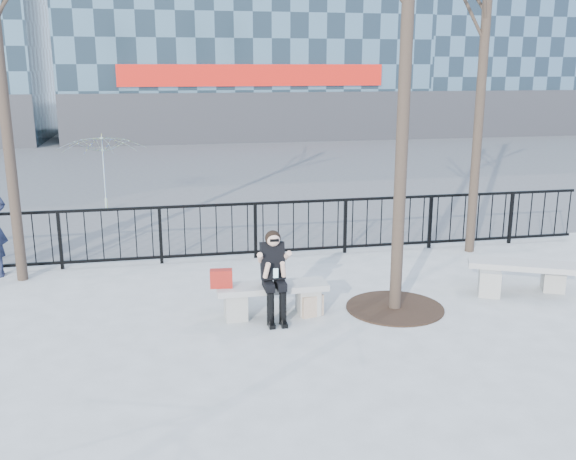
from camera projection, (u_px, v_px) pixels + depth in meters
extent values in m
plane|color=gray|center=(272.00, 315.00, 9.62)|extent=(120.00, 120.00, 0.00)
cube|color=#474747|center=(202.00, 166.00, 23.86)|extent=(60.00, 23.00, 0.01)
cube|color=black|center=(245.00, 204.00, 12.20)|extent=(14.00, 0.05, 0.05)
cube|color=black|center=(245.00, 252.00, 12.44)|extent=(14.00, 0.05, 0.05)
cube|color=#2D2D30|center=(254.00, 118.00, 30.75)|extent=(18.00, 0.08, 2.40)
cube|color=red|center=(254.00, 75.00, 30.19)|extent=(12.60, 0.12, 1.00)
cube|color=#2D2D30|center=(571.00, 113.00, 33.99)|extent=(16.00, 0.08, 2.40)
cylinder|color=black|center=(406.00, 57.00, 8.95)|extent=(0.18, 0.18, 7.50)
cylinder|color=black|center=(2.00, 90.00, 10.42)|extent=(0.18, 0.18, 6.50)
cylinder|color=black|center=(482.00, 73.00, 12.08)|extent=(0.18, 0.18, 7.00)
cylinder|color=black|center=(395.00, 308.00, 9.88)|extent=(1.50, 1.50, 0.02)
cube|color=gray|center=(236.00, 305.00, 9.46)|extent=(0.32, 0.38, 0.40)
cube|color=gray|center=(308.00, 300.00, 9.67)|extent=(0.32, 0.38, 0.40)
cube|color=gray|center=(272.00, 287.00, 9.51)|extent=(1.65, 0.46, 0.09)
cube|color=gray|center=(489.00, 282.00, 10.43)|extent=(0.34, 0.40, 0.42)
cube|color=gray|center=(553.00, 278.00, 10.65)|extent=(0.34, 0.40, 0.42)
cube|color=gray|center=(523.00, 265.00, 10.48)|extent=(1.73, 0.48, 0.09)
cube|color=maroon|center=(221.00, 278.00, 9.34)|extent=(0.34, 0.19, 0.27)
cube|color=tan|center=(312.00, 306.00, 9.55)|extent=(0.36, 0.22, 0.32)
imported|color=#C3D42F|center=(103.00, 173.00, 16.29)|extent=(2.58, 2.62, 1.99)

